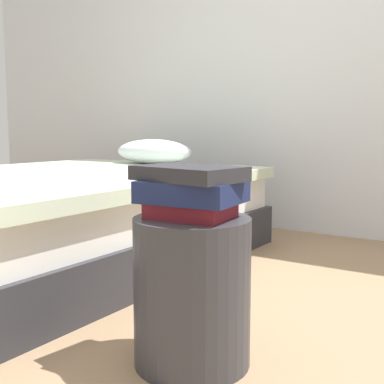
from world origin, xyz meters
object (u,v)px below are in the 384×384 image
at_px(side_table, 192,291).
at_px(book_maroon, 192,210).
at_px(book_charcoal, 189,173).
at_px(bed, 61,216).
at_px(book_navy, 193,192).

bearing_deg(side_table, book_maroon, -57.69).
bearing_deg(book_maroon, book_charcoal, -174.48).
xyz_separation_m(side_table, book_maroon, (0.00, -0.01, 0.24)).
height_order(bed, book_navy, bed).
height_order(book_maroon, book_navy, book_navy).
relative_size(bed, book_maroon, 9.12).
relative_size(book_maroon, book_navy, 0.82).
bearing_deg(book_charcoal, bed, 161.82).
height_order(bed, book_maroon, bed).
relative_size(bed, book_charcoal, 6.86).
xyz_separation_m(book_navy, book_charcoal, (-0.01, -0.00, 0.05)).
xyz_separation_m(bed, book_charcoal, (1.19, -0.59, 0.32)).
bearing_deg(book_maroon, side_table, 116.88).
bearing_deg(bed, book_charcoal, -25.95).
relative_size(side_table, book_maroon, 1.95).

